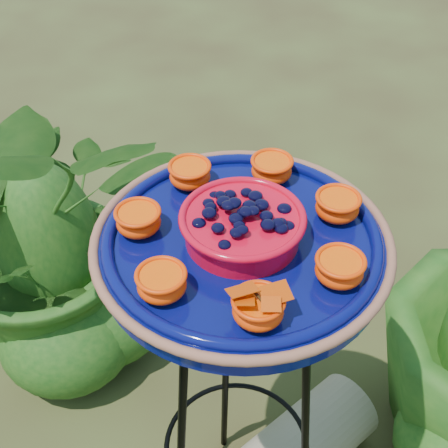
{
  "coord_description": "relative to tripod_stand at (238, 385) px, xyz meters",
  "views": [
    {
      "loc": [
        -0.0,
        -0.56,
        1.52
      ],
      "look_at": [
        -0.09,
        0.12,
        0.91
      ],
      "focal_mm": 50.0,
      "sensor_mm": 36.0,
      "label": 1
    }
  ],
  "objects": [
    {
      "name": "tripod_stand",
      "position": [
        0.0,
        0.0,
        0.0
      ],
      "size": [
        0.38,
        0.38,
        0.85
      ],
      "rotation": [
        0.0,
        0.0,
        0.29
      ],
      "color": "black",
      "rests_on": "ground"
    },
    {
      "name": "feeder_dish",
      "position": [
        0.0,
        -0.0,
        0.37
      ],
      "size": [
        0.53,
        0.53,
        0.1
      ],
      "rotation": [
        0.0,
        0.0,
        0.29
      ],
      "color": "#060B4F",
      "rests_on": "tripod_stand"
    },
    {
      "name": "shrub_back_left",
      "position": [
        -0.56,
        0.49,
        -0.1
      ],
      "size": [
        0.91,
        0.84,
        0.84
      ],
      "primitive_type": "imported",
      "rotation": [
        0.0,
        0.0,
        0.29
      ],
      "color": "#174612",
      "rests_on": "ground"
    }
  ]
}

